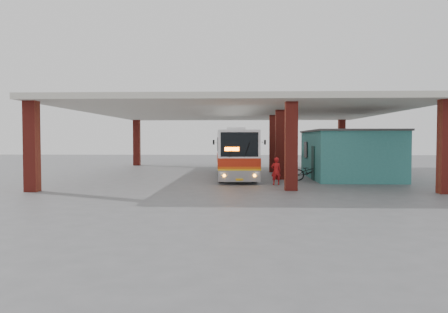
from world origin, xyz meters
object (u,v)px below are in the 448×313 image
motorcycle (309,172)px  red_chair (290,167)px  coach_bus (235,153)px  pedestrian (276,171)px

motorcycle → red_chair: (-0.43, 6.75, -0.17)m
coach_bus → red_chair: (4.15, 4.15, -1.25)m
pedestrian → coach_bus: bearing=-76.4°
motorcycle → red_chair: size_ratio=2.56×
motorcycle → pedestrian: 3.37m
coach_bus → pedestrian: (2.35, -5.12, -0.86)m
coach_bus → red_chair: bearing=41.6°
coach_bus → red_chair: 6.00m
motorcycle → pedestrian: size_ratio=1.36×
coach_bus → pedestrian: coach_bus is taller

